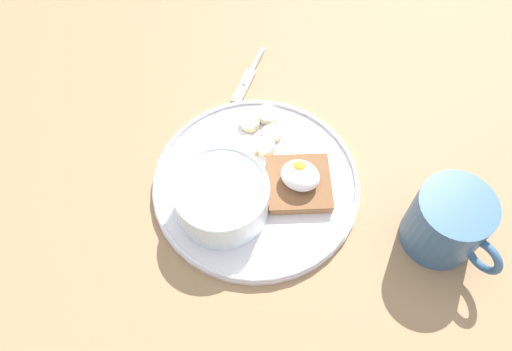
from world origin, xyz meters
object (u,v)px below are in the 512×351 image
object	(u,v)px
toast_slice	(299,183)
banana_slice_back	(265,147)
poached_egg	(300,175)
banana_slice_left	(247,147)
knife	(250,74)
banana_slice_inner	(250,123)
coffee_mug	(448,222)
banana_slice_front	(272,133)
oatmeal_bowl	(222,198)
banana_slice_right	(267,115)

from	to	relation	value
toast_slice	banana_slice_back	world-z (taller)	toast_slice
poached_egg	banana_slice_left	distance (cm)	9.64
banana_slice_left	knife	xyz separation A→B (cm)	(-6.02, 13.81, -1.36)
poached_egg	banana_slice_back	bearing A→B (deg)	150.98
toast_slice	banana_slice_inner	xyz separation A→B (cm)	(-10.56, 6.70, -0.31)
coffee_mug	banana_slice_front	bearing A→B (deg)	168.15
oatmeal_bowl	banana_slice_front	bearing A→B (deg)	85.17
banana_slice_back	poached_egg	bearing A→B (deg)	-29.02
oatmeal_bowl	poached_egg	size ratio (longest dim) A/B	2.33
toast_slice	coffee_mug	world-z (taller)	coffee_mug
toast_slice	banana_slice_right	world-z (taller)	toast_slice
oatmeal_bowl	coffee_mug	distance (cm)	28.68
banana_slice_right	banana_slice_inner	bearing A→B (deg)	-124.69
banana_slice_left	coffee_mug	distance (cm)	28.69
banana_slice_back	knife	distance (cm)	15.08
banana_slice_left	knife	size ratio (longest dim) A/B	0.29
poached_egg	knife	xyz separation A→B (cm)	(-15.03, 16.27, -3.73)
oatmeal_bowl	banana_slice_left	bearing A→B (deg)	96.02
banana_slice_left	banana_slice_right	world-z (taller)	banana_slice_left
toast_slice	banana_slice_right	xyz separation A→B (cm)	(-8.84, 9.20, -0.31)
banana_slice_left	banana_slice_inner	xyz separation A→B (cm)	(-1.50, 4.18, -0.17)
poached_egg	banana_slice_right	size ratio (longest dim) A/B	1.26
coffee_mug	knife	distance (cm)	38.03
coffee_mug	knife	size ratio (longest dim) A/B	1.02
banana_slice_left	banana_slice_right	size ratio (longest dim) A/B	0.81
banana_slice_left	banana_slice_back	bearing A→B (deg)	29.22
knife	oatmeal_bowl	bearing A→B (deg)	-73.41
oatmeal_bowl	banana_slice_back	size ratio (longest dim) A/B	3.02
banana_slice_front	toast_slice	bearing A→B (deg)	-43.29
banana_slice_inner	coffee_mug	xyz separation A→B (cm)	(29.98, -5.75, 3.31)
oatmeal_bowl	banana_slice_inner	world-z (taller)	oatmeal_bowl
banana_slice_front	banana_slice_left	world-z (taller)	banana_slice_left
banana_slice_inner	knife	world-z (taller)	banana_slice_inner
banana_slice_front	banana_slice_right	bearing A→B (deg)	125.89
banana_slice_right	banana_slice_left	bearing A→B (deg)	-91.94
banana_slice_back	banana_slice_inner	size ratio (longest dim) A/B	1.13
poached_egg	toast_slice	bearing A→B (deg)	-53.39
banana_slice_front	banana_slice_back	xyz separation A→B (cm)	(0.08, -2.66, 0.10)
banana_slice_inner	toast_slice	bearing A→B (deg)	-32.38
banana_slice_back	banana_slice_inner	world-z (taller)	same
oatmeal_bowl	banana_slice_inner	size ratio (longest dim) A/B	3.40
banana_slice_inner	coffee_mug	world-z (taller)	coffee_mug
oatmeal_bowl	toast_slice	size ratio (longest dim) A/B	1.07
banana_slice_inner	oatmeal_bowl	bearing A→B (deg)	-79.74
oatmeal_bowl	knife	world-z (taller)	oatmeal_bowl
poached_egg	coffee_mug	size ratio (longest dim) A/B	0.44
banana_slice_front	banana_slice_inner	world-z (taller)	banana_slice_inner
banana_slice_left	coffee_mug	world-z (taller)	coffee_mug
oatmeal_bowl	banana_slice_front	world-z (taller)	oatmeal_bowl
banana_slice_inner	knife	distance (cm)	10.70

